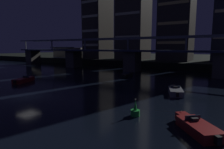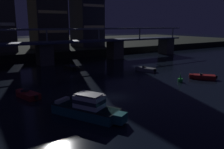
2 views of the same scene
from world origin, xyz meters
name	(u,v)px [view 2 (image 2 of 2)]	position (x,y,z in m)	size (l,w,h in m)	color
ground_plane	(112,97)	(0.00, 0.00, 0.00)	(400.00, 400.00, 0.00)	black
far_riverbank	(12,46)	(0.00, 81.12, 1.10)	(240.00, 80.00, 2.20)	black
river_bridge	(44,49)	(0.00, 33.11, 4.10)	(94.21, 6.40, 9.38)	#4C4944
tower_central	(47,3)	(7.31, 52.36, 17.46)	(10.17, 12.14, 30.83)	#38332D
cabin_cruiser_near_left	(87,108)	(-6.35, -4.63, 1.05)	(6.18, 9.02, 2.79)	#196066
speedboat_near_center	(203,77)	(21.30, 0.36, 0.41)	(4.20, 4.55, 1.16)	maroon
speedboat_near_right	(28,95)	(-10.51, 6.47, 0.41)	(2.84, 5.17, 1.16)	maroon
speedboat_mid_left	(72,68)	(3.32, 23.19, 0.41)	(2.52, 5.22, 1.16)	black
speedboat_mid_center	(146,69)	(16.89, 12.26, 0.41)	(2.98, 5.13, 1.16)	gray
channel_buoy	(180,79)	(15.60, 1.08, 0.48)	(0.90, 0.90, 1.76)	green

